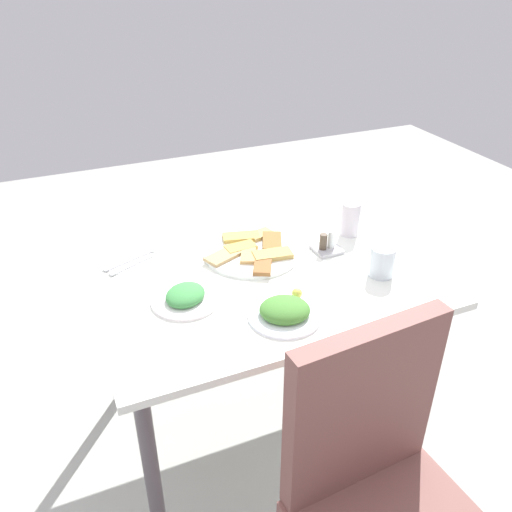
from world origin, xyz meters
TOP-DOWN VIEW (x-y plane):
  - ground_plane at (0.00, 0.00)m, footprint 6.00×6.00m
  - dining_table at (0.00, 0.00)m, footprint 1.05×0.82m
  - dining_chair at (-0.00, 0.72)m, footprint 0.45×0.45m
  - pide_platter at (-0.02, -0.11)m, footprint 0.34×0.34m
  - salad_plate_greens at (0.03, 0.25)m, footprint 0.21×0.21m
  - salad_plate_rice at (0.26, 0.07)m, footprint 0.20×0.20m
  - soda_can at (-0.40, -0.10)m, footprint 0.07×0.07m
  - drinking_glass at (-0.35, 0.17)m, footprint 0.08×0.08m
  - paper_napkin at (0.37, -0.21)m, footprint 0.16×0.16m
  - fork at (0.37, -0.22)m, footprint 0.18×0.09m
  - spoon at (0.37, -0.19)m, footprint 0.16×0.08m
  - condiment_caddy at (-0.27, -0.03)m, footprint 0.09×0.09m

SIDE VIEW (x-z plane):
  - ground_plane at x=0.00m, z-range 0.00..0.00m
  - dining_chair at x=0.00m, z-range 0.06..0.98m
  - dining_table at x=0.00m, z-range 0.27..0.97m
  - paper_napkin at x=0.37m, z-range 0.70..0.70m
  - fork at x=0.37m, z-range 0.70..0.71m
  - spoon at x=0.37m, z-range 0.70..0.71m
  - pide_platter at x=-0.02m, z-range 0.70..0.73m
  - salad_plate_rice at x=0.26m, z-range 0.69..0.74m
  - salad_plate_greens at x=0.03m, z-range 0.69..0.75m
  - condiment_caddy at x=-0.27m, z-range 0.69..0.76m
  - drinking_glass at x=-0.35m, z-range 0.70..0.80m
  - soda_can at x=-0.40m, z-range 0.70..0.82m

